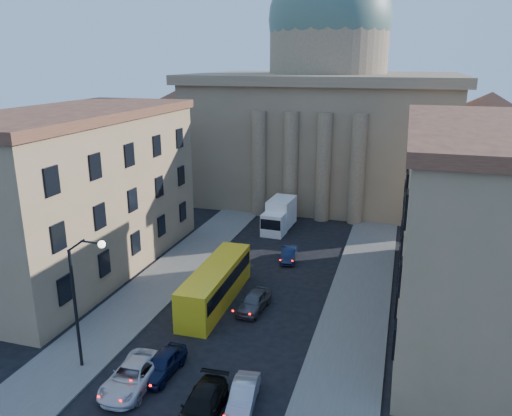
{
  "coord_description": "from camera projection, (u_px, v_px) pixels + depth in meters",
  "views": [
    {
      "loc": [
        11.08,
        -15.23,
        18.8
      ],
      "look_at": [
        0.41,
        20.25,
        7.78
      ],
      "focal_mm": 35.0,
      "sensor_mm": 36.0,
      "label": 1
    }
  ],
  "objects": [
    {
      "name": "sidewalk_left",
      "position": [
        145.0,
        296.0,
        41.24
      ],
      "size": [
        5.0,
        60.0,
        0.15
      ],
      "primitive_type": "cube",
      "color": "#5B5853",
      "rests_on": "ground"
    },
    {
      "name": "car_left_mid",
      "position": [
        132.0,
        376.0,
        29.69
      ],
      "size": [
        2.61,
        5.32,
        1.45
      ],
      "primitive_type": "imported",
      "rotation": [
        0.0,
        0.0,
        0.04
      ],
      "color": "silver",
      "rests_on": "ground"
    },
    {
      "name": "box_truck",
      "position": [
        279.0,
        216.0,
        57.12
      ],
      "size": [
        2.79,
        6.42,
        3.46
      ],
      "rotation": [
        0.0,
        0.0,
        -0.05
      ],
      "color": "white",
      "rests_on": "ground"
    },
    {
      "name": "church",
      "position": [
        325.0,
        111.0,
        69.92
      ],
      "size": [
        68.02,
        28.76,
        36.6
      ],
      "color": "brown",
      "rests_on": "ground"
    },
    {
      "name": "car_right_mid",
      "position": [
        202.0,
        406.0,
        27.12
      ],
      "size": [
        2.26,
        5.03,
        1.43
      ],
      "primitive_type": "imported",
      "rotation": [
        0.0,
        0.0,
        0.05
      ],
      "color": "black",
      "rests_on": "ground"
    },
    {
      "name": "building_right",
      "position": [
        484.0,
        225.0,
        35.78
      ],
      "size": [
        11.6,
        26.6,
        14.7
      ],
      "color": "#A17D5E",
      "rests_on": "ground"
    },
    {
      "name": "car_right_distant",
      "position": [
        289.0,
        254.0,
        48.53
      ],
      "size": [
        1.77,
        3.92,
        1.25
      ],
      "primitive_type": "imported",
      "rotation": [
        0.0,
        0.0,
        0.12
      ],
      "color": "black",
      "rests_on": "ground"
    },
    {
      "name": "car_right_far",
      "position": [
        254.0,
        301.0,
        38.89
      ],
      "size": [
        2.07,
        4.42,
        1.46
      ],
      "primitive_type": "imported",
      "rotation": [
        0.0,
        0.0,
        -0.08
      ],
      "color": "#46474B",
      "rests_on": "ground"
    },
    {
      "name": "sidewalk_right",
      "position": [
        353.0,
        326.0,
        36.55
      ],
      "size": [
        5.0,
        60.0,
        0.15
      ],
      "primitive_type": "cube",
      "color": "#5B5853",
      "rests_on": "ground"
    },
    {
      "name": "street_lamp",
      "position": [
        81.0,
        293.0,
        30.16
      ],
      "size": [
        2.62,
        0.44,
        8.83
      ],
      "color": "black",
      "rests_on": "ground"
    },
    {
      "name": "car_right_near",
      "position": [
        244.0,
        395.0,
        28.17
      ],
      "size": [
        1.81,
        4.01,
        1.28
      ],
      "primitive_type": "imported",
      "rotation": [
        0.0,
        0.0,
        0.12
      ],
      "color": "#989A9F",
      "rests_on": "ground"
    },
    {
      "name": "building_left",
      "position": [
        78.0,
        191.0,
        45.17
      ],
      "size": [
        11.6,
        26.6,
        14.7
      ],
      "color": "#A17D5E",
      "rests_on": "ground"
    },
    {
      "name": "city_bus",
      "position": [
        216.0,
        283.0,
        39.87
      ],
      "size": [
        2.74,
        11.02,
        3.09
      ],
      "rotation": [
        0.0,
        0.0,
        0.02
      ],
      "color": "gold",
      "rests_on": "ground"
    },
    {
      "name": "car_left_near",
      "position": [
        163.0,
        364.0,
        30.91
      ],
      "size": [
        1.89,
        4.25,
        1.42
      ],
      "primitive_type": "imported",
      "rotation": [
        0.0,
        0.0,
        -0.05
      ],
      "color": "black",
      "rests_on": "ground"
    }
  ]
}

